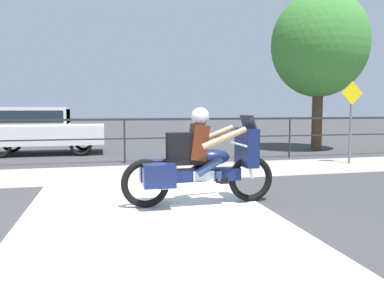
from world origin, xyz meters
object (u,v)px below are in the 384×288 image
at_px(street_sign, 351,113).
at_px(motorcycle, 200,162).
at_px(tree_behind_sign, 319,45).
at_px(parked_car, 41,127).

bearing_deg(street_sign, motorcycle, -147.05).
bearing_deg(street_sign, tree_behind_sign, 73.10).
xyz_separation_m(motorcycle, parked_car, (-3.54, 7.73, 0.21)).
relative_size(motorcycle, tree_behind_sign, 0.43).
relative_size(motorcycle, street_sign, 1.09).
bearing_deg(parked_car, motorcycle, -63.59).
relative_size(parked_car, tree_behind_sign, 0.68).
bearing_deg(parked_car, street_sign, -24.63).
bearing_deg(motorcycle, tree_behind_sign, 45.11).
height_order(motorcycle, street_sign, street_sign).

